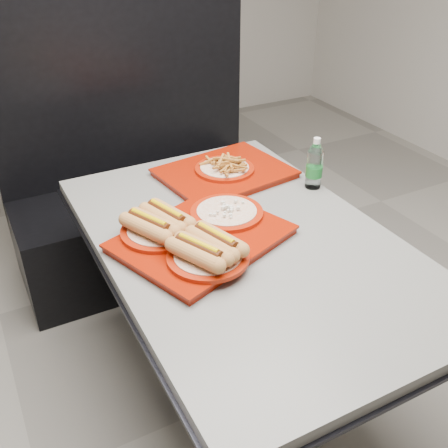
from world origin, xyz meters
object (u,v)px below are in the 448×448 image
diner_table (245,279)px  booth_bench (140,192)px  tray_far (225,170)px  water_bottle (314,166)px  tray_near (196,234)px

diner_table → booth_bench: (0.00, 1.09, -0.18)m
diner_table → booth_bench: size_ratio=1.05×
booth_bench → tray_far: 0.77m
tray_far → water_bottle: bearing=-42.3°
diner_table → booth_bench: 1.11m
diner_table → tray_near: 0.26m
tray_far → water_bottle: water_bottle is taller
booth_bench → tray_near: (-0.16, -1.05, 0.39)m
tray_near → tray_far: size_ratio=1.17×
tray_far → booth_bench: bearing=102.8°
tray_near → tray_far: 0.50m
diner_table → water_bottle: (0.41, 0.20, 0.25)m
diner_table → booth_bench: booth_bench is taller
tray_far → water_bottle: (0.26, -0.24, 0.06)m
booth_bench → tray_near: size_ratio=2.18×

